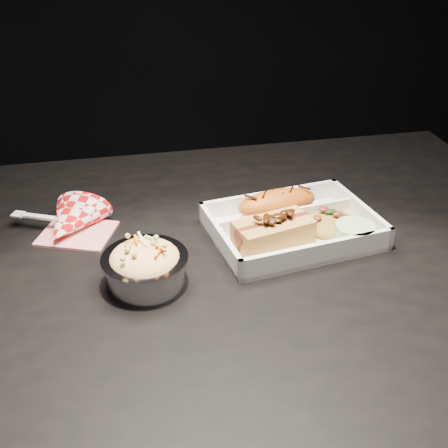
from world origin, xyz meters
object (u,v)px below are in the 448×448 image
Objects in this scene: food_tray at (292,230)px; hotdog at (273,231)px; dining_table at (200,304)px; fried_pastry at (277,203)px; napkin_fork at (70,223)px; foil_coleslaw_cup at (145,265)px.

hotdog reaches higher than food_tray.
food_tray is at bearing 10.87° from dining_table.
napkin_fork is (-0.33, 0.03, -0.01)m from fried_pastry.
dining_table is at bearing 33.27° from foil_coleslaw_cup.
napkin_fork reaches higher than dining_table.
fried_pastry is at bearing 90.00° from food_tray.
foil_coleslaw_cup is at bearing -148.84° from fried_pastry.
fried_pastry reaches higher than food_tray.
napkin_fork is at bearing 175.34° from fried_pastry.
napkin_fork is (-0.11, 0.16, -0.02)m from foil_coleslaw_cup.
hotdog reaches higher than fried_pastry.
dining_table is at bearing 163.94° from hotdog.
food_tray is (0.15, 0.03, 0.10)m from dining_table.
fried_pastry is 1.15× the size of foil_coleslaw_cup.
foil_coleslaw_cup is at bearing -169.05° from food_tray.
food_tray is 2.16× the size of hotdog.
hotdog is 0.32m from napkin_fork.
fried_pastry is 0.79× the size of napkin_fork.
fried_pastry is (-0.01, 0.05, 0.02)m from food_tray.
foil_coleslaw_cup reaches higher than napkin_fork.
napkin_fork reaches higher than fried_pastry.
hotdog is at bearing -149.23° from food_tray.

